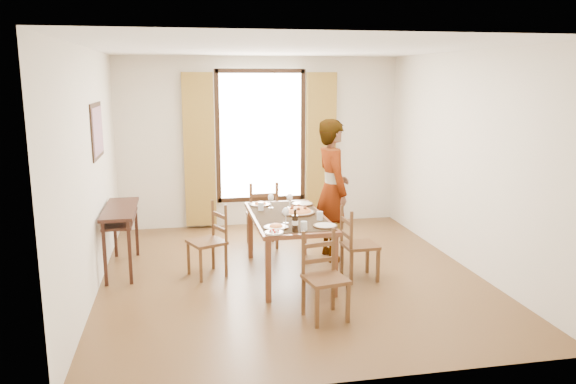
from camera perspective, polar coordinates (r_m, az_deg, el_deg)
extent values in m
plane|color=#462715|center=(6.95, 0.26, -8.40)|extent=(5.00, 5.00, 0.00)
cube|color=beige|center=(9.05, -2.82, 5.09)|extent=(4.50, 0.10, 2.70)
cube|color=beige|center=(4.23, 6.87, -2.57)|extent=(4.50, 0.10, 2.70)
cube|color=beige|center=(6.56, -19.40, 1.92)|extent=(0.10, 5.00, 2.70)
cube|color=beige|center=(7.38, 17.70, 3.05)|extent=(0.10, 5.00, 2.70)
cube|color=white|center=(6.54, 0.28, 14.60)|extent=(4.50, 5.00, 0.04)
cube|color=white|center=(9.01, -2.80, 5.70)|extent=(1.30, 0.04, 2.00)
cube|color=olive|center=(8.89, -9.01, 4.19)|extent=(0.48, 0.10, 2.40)
cube|color=olive|center=(9.17, 3.36, 4.53)|extent=(0.48, 0.10, 2.40)
cube|color=black|center=(7.10, -18.84, 5.91)|extent=(0.02, 0.86, 0.66)
cube|color=#D94228|center=(7.10, -18.76, 5.92)|extent=(0.01, 0.76, 0.56)
cube|color=black|center=(7.23, -16.70, -1.67)|extent=(0.38, 1.20, 0.04)
cube|color=black|center=(7.25, -16.65, -2.59)|extent=(0.34, 1.10, 0.03)
cube|color=black|center=(6.82, -18.12, -6.04)|extent=(0.04, 0.04, 0.76)
cube|color=black|center=(7.87, -17.17, -3.63)|extent=(0.04, 0.04, 0.76)
cube|color=black|center=(6.79, -15.77, -5.97)|extent=(0.04, 0.04, 0.76)
cube|color=black|center=(7.84, -15.13, -3.57)|extent=(0.04, 0.04, 0.76)
cube|color=brown|center=(6.72, 0.03, -2.64)|extent=(0.86, 1.66, 0.05)
cube|color=black|center=(6.71, 0.03, -2.41)|extent=(0.79, 1.53, 0.01)
cube|color=brown|center=(6.04, -2.03, -8.02)|extent=(0.06, 0.06, 0.70)
cube|color=brown|center=(7.50, -3.86, -4.11)|extent=(0.06, 0.06, 0.70)
cube|color=brown|center=(6.19, 4.77, -7.56)|extent=(0.06, 0.06, 0.70)
cube|color=brown|center=(7.62, 1.65, -3.84)|extent=(0.06, 0.06, 0.70)
cube|color=#522E1B|center=(6.87, -8.27, -5.06)|extent=(0.52, 0.52, 0.04)
cube|color=#522E1B|center=(7.01, -10.08, -6.58)|extent=(0.04, 0.04, 0.42)
cube|color=#522E1B|center=(7.15, -7.62, -6.14)|extent=(0.04, 0.04, 0.42)
cube|color=#522E1B|center=(6.72, -8.85, -7.35)|extent=(0.04, 0.04, 0.42)
cube|color=#522E1B|center=(6.87, -6.31, -6.87)|extent=(0.04, 0.04, 0.42)
cube|color=#522E1B|center=(7.03, -7.64, -2.68)|extent=(0.03, 0.03, 0.47)
cube|color=#522E1B|center=(6.74, -6.33, -3.27)|extent=(0.03, 0.03, 0.47)
cube|color=#522E1B|center=(6.91, -6.98, -3.72)|extent=(0.16, 0.32, 0.05)
cube|color=#522E1B|center=(6.87, -7.01, -2.36)|extent=(0.16, 0.32, 0.05)
cube|color=#522E1B|center=(7.98, -2.64, -2.38)|extent=(0.42, 0.42, 0.04)
cube|color=#522E1B|center=(8.23, -1.57, -3.55)|extent=(0.04, 0.04, 0.45)
cube|color=#522E1B|center=(7.89, -1.13, -4.22)|extent=(0.04, 0.04, 0.45)
cube|color=#522E1B|center=(8.18, -4.07, -3.67)|extent=(0.04, 0.04, 0.45)
cube|color=#522E1B|center=(7.84, -3.74, -4.35)|extent=(0.04, 0.04, 0.45)
cube|color=#522E1B|center=(7.76, -1.14, -0.86)|extent=(0.04, 0.04, 0.50)
cube|color=#522E1B|center=(7.71, -3.78, -0.97)|extent=(0.04, 0.04, 0.50)
cube|color=#522E1B|center=(7.76, -2.45, -1.64)|extent=(0.36, 0.03, 0.05)
cube|color=#522E1B|center=(7.72, -2.46, -0.33)|extent=(0.36, 0.03, 0.05)
cube|color=#522E1B|center=(5.63, 3.84, -8.83)|extent=(0.45, 0.45, 0.04)
cube|color=#522E1B|center=(5.50, 2.97, -11.65)|extent=(0.04, 0.04, 0.42)
cube|color=#522E1B|center=(5.78, 1.57, -10.45)|extent=(0.04, 0.04, 0.42)
cube|color=#522E1B|center=(5.64, 6.11, -11.11)|extent=(0.04, 0.04, 0.42)
cube|color=#522E1B|center=(5.91, 4.59, -9.97)|extent=(0.04, 0.04, 0.42)
cube|color=#522E1B|center=(5.64, 1.56, -6.28)|extent=(0.03, 0.03, 0.46)
cube|color=#522E1B|center=(5.77, 4.62, -5.89)|extent=(0.03, 0.03, 0.46)
cube|color=#522E1B|center=(5.73, 3.10, -6.96)|extent=(0.33, 0.09, 0.05)
cube|color=#522E1B|center=(5.68, 3.12, -5.37)|extent=(0.33, 0.09, 0.05)
cube|color=#522E1B|center=(6.75, 7.32, -5.39)|extent=(0.41, 0.41, 0.04)
cube|color=#522E1B|center=(6.73, 9.12, -7.37)|extent=(0.04, 0.04, 0.42)
cube|color=#522E1B|center=(6.61, 6.44, -7.64)|extent=(0.04, 0.04, 0.42)
cube|color=#522E1B|center=(7.02, 8.06, -6.52)|extent=(0.04, 0.04, 0.42)
cube|color=#522E1B|center=(6.91, 5.48, -6.76)|extent=(0.04, 0.04, 0.42)
cube|color=#522E1B|center=(6.47, 6.45, -3.98)|extent=(0.03, 0.03, 0.46)
cube|color=#522E1B|center=(6.78, 5.48, -3.24)|extent=(0.03, 0.03, 0.46)
cube|color=#522E1B|center=(6.65, 5.93, -4.37)|extent=(0.04, 0.33, 0.05)
cube|color=#522E1B|center=(6.61, 5.97, -2.98)|extent=(0.04, 0.33, 0.05)
imported|color=#9A9BA2|center=(7.37, 4.53, 0.23)|extent=(0.74, 0.54, 1.85)
cylinder|color=silver|center=(6.49, 3.26, -2.42)|extent=(0.07, 0.07, 0.10)
cylinder|color=silver|center=(6.96, -2.78, -1.46)|extent=(0.07, 0.07, 0.10)
cylinder|color=silver|center=(6.05, 1.63, -3.46)|extent=(0.07, 0.07, 0.10)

